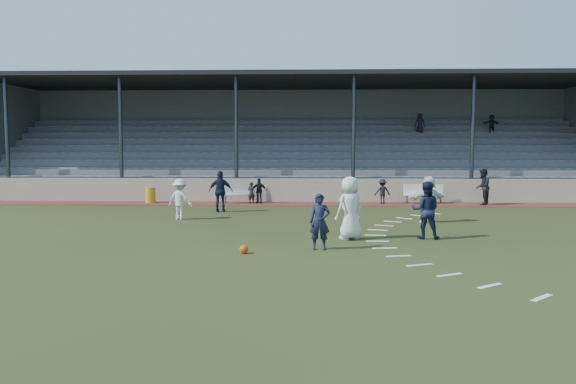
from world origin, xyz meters
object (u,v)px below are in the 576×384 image
at_px(bench_left, 242,191).
at_px(player_white_lead, 350,208).
at_px(bench_right, 424,192).
at_px(official, 483,187).
at_px(football, 244,249).
at_px(trash_bin, 151,195).
at_px(player_navy_lead, 320,222).

distance_m(bench_left, player_white_lead, 11.51).
height_order(bench_right, player_white_lead, player_white_lead).
bearing_deg(official, football, -10.88).
xyz_separation_m(football, player_white_lead, (3.07, 2.40, 0.87)).
bearing_deg(bench_left, trash_bin, 160.24).
relative_size(bench_left, player_white_lead, 1.01).
distance_m(player_white_lead, player_navy_lead, 2.02).
height_order(football, official, official).
bearing_deg(player_white_lead, football, 5.30).
bearing_deg(player_white_lead, bench_left, -98.96).
bearing_deg(official, player_white_lead, -6.96).
bearing_deg(bench_left, player_navy_lead, -95.54).
bearing_deg(official, bench_left, -64.02).
relative_size(player_white_lead, official, 1.13).
distance_m(bench_right, football, 15.02).
height_order(bench_left, official, official).
height_order(bench_left, player_white_lead, player_white_lead).
bearing_deg(bench_right, bench_left, 176.02).
relative_size(bench_right, trash_bin, 2.61).
height_order(trash_bin, player_white_lead, player_white_lead).
bearing_deg(bench_right, official, -17.47).
relative_size(bench_right, player_white_lead, 1.02).
distance_m(trash_bin, official, 16.42).
xyz_separation_m(trash_bin, player_white_lead, (9.26, -10.35, 0.58)).
bearing_deg(player_white_lead, bench_right, -145.41).
distance_m(football, official, 16.07).
bearing_deg(bench_left, bench_right, -21.62).
height_order(bench_right, official, official).
xyz_separation_m(trash_bin, player_navy_lead, (8.27, -12.10, 0.39)).
height_order(bench_left, football, bench_left).
bearing_deg(bench_left, player_white_lead, -88.35).
bearing_deg(bench_right, trash_bin, 176.65).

